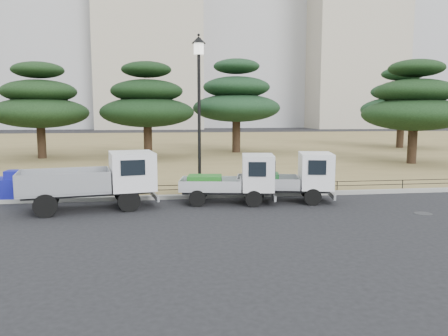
{
  "coord_description": "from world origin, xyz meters",
  "views": [
    {
      "loc": [
        -2.34,
        -14.83,
        3.46
      ],
      "look_at": [
        0.0,
        2.0,
        1.3
      ],
      "focal_mm": 35.0,
      "sensor_mm": 36.0,
      "label": 1
    }
  ],
  "objects": [
    {
      "name": "truck_large",
      "position": [
        -4.72,
        1.15,
        1.13
      ],
      "size": [
        4.9,
        2.62,
        2.03
      ],
      "rotation": [
        0.0,
        0.0,
        0.18
      ],
      "color": "black",
      "rests_on": "ground"
    },
    {
      "name": "pine_west_near",
      "position": [
        -11.14,
        18.43,
        4.14
      ],
      "size": [
        6.91,
        6.91,
        6.91
      ],
      "color": "black",
      "rests_on": "lawn"
    },
    {
      "name": "pine_east_far",
      "position": [
        19.93,
        23.91,
        4.5
      ],
      "size": [
        7.5,
        7.5,
        7.53
      ],
      "color": "black",
      "rests_on": "lawn"
    },
    {
      "name": "tarp_pile",
      "position": [
        -8.35,
        3.1,
        0.58
      ],
      "size": [
        1.63,
        1.21,
        1.08
      ],
      "rotation": [
        0.0,
        0.0,
        0.02
      ],
      "color": "#12158D",
      "rests_on": "lawn"
    },
    {
      "name": "pine_east_near",
      "position": [
        13.79,
        11.69,
        4.01
      ],
      "size": [
        6.63,
        6.63,
        6.69
      ],
      "color": "black",
      "rests_on": "lawn"
    },
    {
      "name": "pine_center_right",
      "position": [
        3.72,
        21.29,
        4.61
      ],
      "size": [
        7.25,
        7.25,
        7.7
      ],
      "color": "black",
      "rests_on": "lawn"
    },
    {
      "name": "lawn",
      "position": [
        0.0,
        30.6,
        0.07
      ],
      "size": [
        120.0,
        56.0,
        0.15
      ],
      "primitive_type": "cube",
      "color": "olive",
      "rests_on": "ground"
    },
    {
      "name": "manhole",
      "position": [
        6.5,
        -1.2,
        0.01
      ],
      "size": [
        0.6,
        0.6,
        0.01
      ],
      "primitive_type": "cylinder",
      "color": "#2D2D30",
      "rests_on": "ground"
    },
    {
      "name": "pipe_fence",
      "position": [
        0.0,
        2.75,
        0.44
      ],
      "size": [
        38.0,
        0.04,
        0.4
      ],
      "color": "black",
      "rests_on": "lawn"
    },
    {
      "name": "ground",
      "position": [
        0.0,
        0.0,
        0.0
      ],
      "size": [
        220.0,
        220.0,
        0.0
      ],
      "primitive_type": "plane",
      "color": "black"
    },
    {
      "name": "truck_kei_rear",
      "position": [
        2.61,
        1.47,
        0.96
      ],
      "size": [
        3.89,
        2.24,
        1.91
      ],
      "rotation": [
        0.0,
        0.0,
        -0.21
      ],
      "color": "black",
      "rests_on": "ground"
    },
    {
      "name": "curb",
      "position": [
        0.0,
        2.6,
        0.08
      ],
      "size": [
        120.0,
        0.25,
        0.16
      ],
      "primitive_type": "cube",
      "color": "gray",
      "rests_on": "ground"
    },
    {
      "name": "tower_east",
      "position": [
        40.0,
        82.0,
        24.0
      ],
      "size": [
        20.0,
        18.0,
        48.0
      ],
      "primitive_type": "cube",
      "color": "#AAA08C",
      "rests_on": "ground"
    },
    {
      "name": "street_lamp",
      "position": [
        -0.89,
        2.9,
        4.41
      ],
      "size": [
        0.56,
        0.56,
        6.31
      ],
      "color": "black",
      "rests_on": "lawn"
    },
    {
      "name": "tower_center_left",
      "position": [
        -5.0,
        85.0,
        27.5
      ],
      "size": [
        22.0,
        20.0,
        55.0
      ],
      "primitive_type": "cube",
      "color": "#AAA08C",
      "rests_on": "ground"
    },
    {
      "name": "pine_center_left",
      "position": [
        -3.48,
        17.81,
        4.18
      ],
      "size": [
        6.87,
        6.87,
        6.98
      ],
      "color": "black",
      "rests_on": "lawn"
    },
    {
      "name": "truck_kei_front",
      "position": [
        0.35,
        1.45,
        0.93
      ],
      "size": [
        3.73,
        2.03,
        1.88
      ],
      "rotation": [
        0.0,
        0.0,
        -0.16
      ],
      "color": "black",
      "rests_on": "ground"
    }
  ]
}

